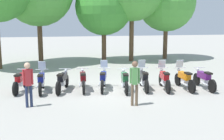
# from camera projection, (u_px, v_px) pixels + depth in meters

# --- Properties ---
(ground_plane) EXTENTS (80.00, 80.00, 0.00)m
(ground_plane) POSITION_uv_depth(u_px,v_px,m) (114.00, 90.00, 13.84)
(ground_plane) COLOR #9E9B93
(motorcycle_0) EXTENTS (0.72, 2.17, 0.99)m
(motorcycle_0) POSITION_uv_depth(u_px,v_px,m) (21.00, 81.00, 13.54)
(motorcycle_0) COLOR black
(motorcycle_0) RESTS_ON ground_plane
(motorcycle_1) EXTENTS (0.62, 2.19, 1.37)m
(motorcycle_1) POSITION_uv_depth(u_px,v_px,m) (41.00, 81.00, 13.49)
(motorcycle_1) COLOR black
(motorcycle_1) RESTS_ON ground_plane
(motorcycle_2) EXTENTS (0.82, 2.14, 0.99)m
(motorcycle_2) POSITION_uv_depth(u_px,v_px,m) (62.00, 81.00, 13.62)
(motorcycle_2) COLOR black
(motorcycle_2) RESTS_ON ground_plane
(motorcycle_3) EXTENTS (0.62, 2.19, 0.99)m
(motorcycle_3) POSITION_uv_depth(u_px,v_px,m) (83.00, 80.00, 13.76)
(motorcycle_3) COLOR black
(motorcycle_3) RESTS_ON ground_plane
(motorcycle_4) EXTENTS (0.78, 2.16, 1.37)m
(motorcycle_4) POSITION_uv_depth(u_px,v_px,m) (103.00, 79.00, 13.89)
(motorcycle_4) COLOR black
(motorcycle_4) RESTS_ON ground_plane
(motorcycle_5) EXTENTS (0.66, 2.19, 0.99)m
(motorcycle_5) POSITION_uv_depth(u_px,v_px,m) (125.00, 80.00, 13.67)
(motorcycle_5) COLOR black
(motorcycle_5) RESTS_ON ground_plane
(motorcycle_6) EXTENTS (0.65, 2.19, 1.37)m
(motorcycle_6) POSITION_uv_depth(u_px,v_px,m) (144.00, 79.00, 13.95)
(motorcycle_6) COLOR black
(motorcycle_6) RESTS_ON ground_plane
(motorcycle_7) EXTENTS (0.68, 2.18, 1.37)m
(motorcycle_7) POSITION_uv_depth(u_px,v_px,m) (164.00, 79.00, 13.93)
(motorcycle_7) COLOR black
(motorcycle_7) RESTS_ON ground_plane
(motorcycle_8) EXTENTS (0.62, 2.19, 1.37)m
(motorcycle_8) POSITION_uv_depth(u_px,v_px,m) (184.00, 79.00, 13.95)
(motorcycle_8) COLOR black
(motorcycle_8) RESTS_ON ground_plane
(motorcycle_9) EXTENTS (0.62, 2.19, 0.99)m
(motorcycle_9) POSITION_uv_depth(u_px,v_px,m) (204.00, 79.00, 14.01)
(motorcycle_9) COLOR black
(motorcycle_9) RESTS_ON ground_plane
(person_0) EXTENTS (0.41, 0.28, 1.78)m
(person_0) POSITION_uv_depth(u_px,v_px,m) (28.00, 81.00, 11.03)
(person_0) COLOR #232D4C
(person_0) RESTS_ON ground_plane
(person_1) EXTENTS (0.41, 0.29, 1.80)m
(person_1) POSITION_uv_depth(u_px,v_px,m) (135.00, 79.00, 11.22)
(person_1) COLOR brown
(person_1) RESTS_ON ground_plane
(tree_2) EXTENTS (4.45, 4.45, 6.52)m
(tree_2) POSITION_uv_depth(u_px,v_px,m) (104.00, 7.00, 22.20)
(tree_2) COLOR brown
(tree_2) RESTS_ON ground_plane
(tree_4) EXTENTS (4.76, 4.76, 7.05)m
(tree_4) POSITION_uv_depth(u_px,v_px,m) (167.00, 3.00, 23.57)
(tree_4) COLOR brown
(tree_4) RESTS_ON ground_plane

